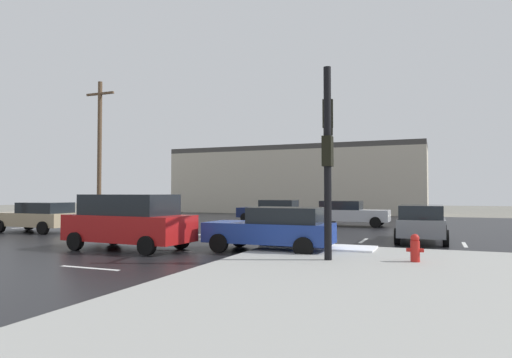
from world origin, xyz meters
TOP-DOWN VIEW (x-y plane):
  - ground_plane at (0.00, 0.00)m, footprint 120.00×120.00m
  - road_asphalt at (0.00, 0.00)m, footprint 44.00×44.00m
  - snow_strip_curbside at (5.00, -4.00)m, footprint 4.00×1.60m
  - lane_markings at (1.20, -1.38)m, footprint 36.15×36.15m
  - traffic_signal_mast at (5.70, -5.53)m, footprint 1.25×4.76m
  - fire_hydrant at (8.37, -6.23)m, footprint 0.48×0.26m
  - strip_building_background at (-4.73, 25.68)m, footprint 26.01×8.00m
  - sedan_silver at (3.90, 8.36)m, footprint 4.55×2.05m
  - suv_red at (-1.56, -6.30)m, footprint 4.93×2.42m
  - sedan_blue at (3.60, -4.89)m, footprint 4.54×2.02m
  - sedan_grey at (8.38, 0.36)m, footprint 2.03×4.55m
  - sedan_navy at (-1.86, 10.07)m, footprint 4.56×2.08m
  - sedan_green at (-13.97, 13.57)m, footprint 2.40×4.67m
  - sedan_tan at (-10.65, -2.15)m, footprint 4.55×2.04m
  - utility_pole_far at (-11.72, 3.66)m, footprint 2.20×0.28m

SIDE VIEW (x-z plane):
  - ground_plane at x=0.00m, z-range 0.00..0.00m
  - road_asphalt at x=0.00m, z-range 0.00..0.02m
  - lane_markings at x=1.20m, z-range 0.02..0.03m
  - snow_strip_curbside at x=5.00m, z-range 0.14..0.20m
  - fire_hydrant at x=8.37m, z-range 0.14..0.93m
  - sedan_silver at x=3.90m, z-range 0.06..1.64m
  - sedan_blue at x=3.60m, z-range 0.06..1.64m
  - sedan_grey at x=8.38m, z-range 0.06..1.64m
  - sedan_navy at x=-1.86m, z-range 0.06..1.64m
  - sedan_green at x=-13.97m, z-range 0.06..1.64m
  - sedan_tan at x=-10.65m, z-range 0.06..1.64m
  - suv_red at x=-1.56m, z-range 0.08..2.11m
  - strip_building_background at x=-4.73m, z-range 0.00..6.86m
  - traffic_signal_mast at x=5.70m, z-range 1.10..6.82m
  - utility_pole_far at x=-11.72m, z-range 0.22..9.72m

